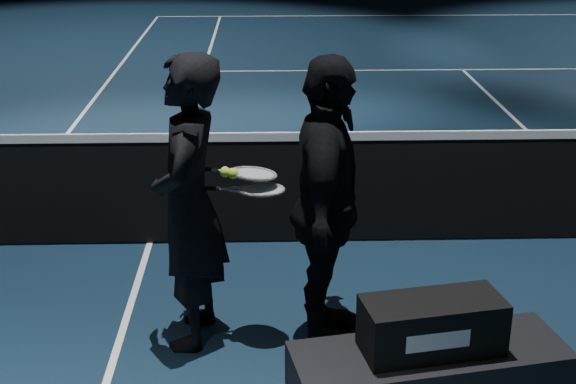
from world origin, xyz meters
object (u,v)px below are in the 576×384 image
object	(u,v)px
player_bench	(428,384)
racket_bag	(432,325)
player_a	(189,204)
racket_lower	(261,190)
player_b	(327,207)
tennis_balls	(229,170)
racket_upper	(254,174)

from	to	relation	value
player_bench	racket_bag	distance (m)	0.37
player_a	racket_lower	world-z (taller)	player_a
racket_bag	racket_lower	size ratio (longest dim) A/B	1.10
player_a	player_b	bearing A→B (deg)	91.94
player_bench	racket_lower	bearing A→B (deg)	125.48
player_bench	player_a	world-z (taller)	player_a
player_b	tennis_balls	size ratio (longest dim) A/B	15.69
racket_bag	player_a	world-z (taller)	player_a
player_bench	player_b	xyz separation A→B (m)	(-0.51, 0.83, 0.72)
player_b	racket_bag	bearing A→B (deg)	-142.02
player_a	player_b	distance (m)	0.85
player_bench	racket_upper	distance (m)	1.60
player_bench	player_b	bearing A→B (deg)	110.58
player_b	racket_upper	distance (m)	0.49
player_bench	player_a	distance (m)	1.78
player_a	player_b	world-z (taller)	same
racket_upper	tennis_balls	world-z (taller)	tennis_balls
player_bench	tennis_balls	size ratio (longest dim) A/B	12.47
player_bench	player_a	bearing A→B (deg)	135.45
racket_bag	racket_upper	xyz separation A→B (m)	(-0.95, 0.91, 0.54)
player_a	racket_lower	distance (m)	0.46
player_b	racket_lower	distance (m)	0.41
racket_upper	racket_bag	bearing A→B (deg)	-42.79
racket_upper	tennis_balls	bearing A→B (deg)	-170.43
player_a	racket_upper	bearing A→B (deg)	97.65
racket_bag	racket_lower	distance (m)	1.33
racket_bag	player_bench	bearing A→B (deg)	0.00
player_a	racket_lower	xyz separation A→B (m)	(0.45, -0.04, 0.11)
player_bench	racket_bag	bearing A→B (deg)	0.00
racket_lower	tennis_balls	xyz separation A→B (m)	(-0.19, 0.02, 0.12)
player_b	racket_upper	bearing A→B (deg)	86.60
racket_bag	player_a	distance (m)	1.66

